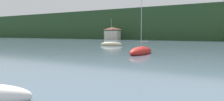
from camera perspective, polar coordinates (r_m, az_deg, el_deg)
The scene contains 4 objects.
wooded_hillside at distance 129.35m, azimuth 15.62°, elevation 6.31°, with size 352.00×70.53×30.45m.
shore_building_west at distance 90.69m, azimuth 0.09°, elevation 4.92°, with size 7.16×3.63×5.84m.
sailboat_mid_1 at distance 29.12m, azimuth 8.40°, elevation -0.31°, with size 2.30×6.56×9.60m.
sailboat_far_3 at distance 48.00m, azimuth -0.20°, elevation 1.77°, with size 5.53×3.02×6.85m.
Camera 1 is at (11.12, 23.34, 3.04)m, focal length 31.54 mm.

